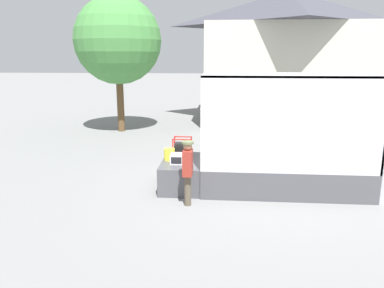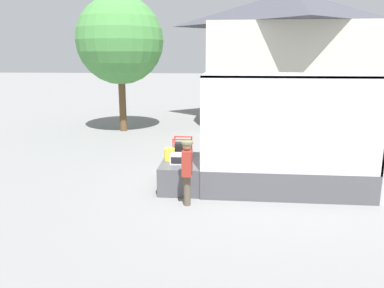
{
  "view_description": "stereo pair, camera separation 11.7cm",
  "coord_description": "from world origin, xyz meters",
  "views": [
    {
      "loc": [
        0.57,
        -10.63,
        3.78
      ],
      "look_at": [
        -0.29,
        -0.2,
        1.35
      ],
      "focal_mm": 35.0,
      "sensor_mm": 36.0,
      "label": 1
    },
    {
      "loc": [
        0.69,
        -10.62,
        3.78
      ],
      "look_at": [
        -0.29,
        -0.2,
        1.35
      ],
      "focal_mm": 35.0,
      "sensor_mm": 36.0,
      "label": 2
    }
  ],
  "objects": [
    {
      "name": "worker_person",
      "position": [
        -0.3,
        -1.48,
        1.05
      ],
      "size": [
        0.31,
        0.44,
        1.71
      ],
      "color": "brown",
      "rests_on": "ground"
    },
    {
      "name": "portable_generator",
      "position": [
        -0.63,
        0.4,
        1.03
      ],
      "size": [
        0.56,
        0.44,
        0.61
      ],
      "color": "black",
      "rests_on": "tailgate_deck"
    },
    {
      "name": "ground_plane",
      "position": [
        0.0,
        0.0,
        0.0
      ],
      "size": [
        160.0,
        160.0,
        0.0
      ],
      "primitive_type": "plane",
      "color": "gray"
    },
    {
      "name": "house_backdrop",
      "position": [
        4.26,
        12.71,
        3.83
      ],
      "size": [
        9.86,
        8.31,
        7.52
      ],
      "color": "beige",
      "rests_on": "ground"
    },
    {
      "name": "microwave",
      "position": [
        -0.67,
        -0.32,
        0.94
      ],
      "size": [
        0.47,
        0.42,
        0.28
      ],
      "color": "white",
      "rests_on": "tailgate_deck"
    },
    {
      "name": "street_tree",
      "position": [
        -4.71,
        8.31,
        4.59
      ],
      "size": [
        4.35,
        4.35,
        6.78
      ],
      "color": "brown",
      "rests_on": "ground"
    },
    {
      "name": "tailgate_deck",
      "position": [
        -0.59,
        0.0,
        0.4
      ],
      "size": [
        1.19,
        2.05,
        0.8
      ],
      "primitive_type": "cube",
      "color": "#4C4C51",
      "rests_on": "ground"
    },
    {
      "name": "orange_bucket",
      "position": [
        -0.99,
        0.01,
        0.97
      ],
      "size": [
        0.32,
        0.32,
        0.35
      ],
      "color": "yellow",
      "rests_on": "tailgate_deck"
    },
    {
      "name": "box_truck",
      "position": [
        3.93,
        -0.0,
        1.02
      ],
      "size": [
        6.61,
        2.16,
        3.33
      ],
      "color": "#B2B2B7",
      "rests_on": "ground"
    }
  ]
}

